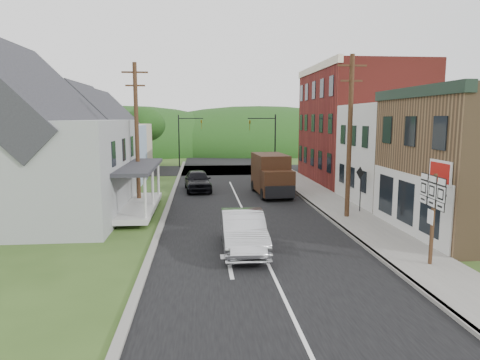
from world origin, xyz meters
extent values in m
plane|color=#2D4719|center=(0.00, 0.00, 0.00)|extent=(120.00, 120.00, 0.00)
cube|color=black|center=(0.00, 10.00, 0.00)|extent=(9.00, 90.00, 0.02)
cube|color=black|center=(0.00, 27.00, 0.00)|extent=(60.00, 9.00, 0.02)
cube|color=slate|center=(5.90, 8.00, 0.07)|extent=(2.80, 55.00, 0.15)
cube|color=slate|center=(4.55, 8.00, 0.07)|extent=(0.20, 55.00, 0.15)
cube|color=slate|center=(-4.65, 8.00, 0.06)|extent=(0.30, 55.00, 0.12)
cube|color=silver|center=(11.30, 7.50, 3.25)|extent=(8.00, 7.00, 6.50)
cube|color=maroon|center=(11.30, 17.00, 5.00)|extent=(8.00, 12.00, 10.00)
cube|color=gray|center=(-12.00, 6.00, 2.75)|extent=(10.00, 12.00, 5.50)
cube|color=#95AACC|center=(-11.00, 17.00, 2.50)|extent=(7.00, 8.00, 5.00)
cube|color=beige|center=(-11.50, 26.00, 2.50)|extent=(7.00, 8.00, 5.00)
cylinder|color=#472D19|center=(5.60, 3.50, 4.50)|extent=(0.26, 0.26, 9.00)
cube|color=#472D19|center=(5.60, 3.50, 8.40)|extent=(1.60, 0.10, 0.10)
cube|color=#472D19|center=(5.60, 3.50, 7.60)|extent=(1.20, 0.10, 0.10)
cylinder|color=#472D19|center=(-6.50, 8.00, 4.50)|extent=(0.26, 0.26, 9.00)
cube|color=#472D19|center=(-6.50, 8.00, 8.40)|extent=(1.60, 0.10, 0.10)
cube|color=#472D19|center=(-6.50, 8.00, 7.60)|extent=(1.20, 0.10, 0.10)
cylinder|color=black|center=(5.00, 23.50, 3.00)|extent=(0.14, 0.14, 6.00)
cylinder|color=black|center=(3.60, 23.50, 5.60)|extent=(2.80, 0.10, 0.10)
imported|color=olive|center=(2.40, 23.50, 4.90)|extent=(0.16, 0.20, 1.00)
cylinder|color=black|center=(-5.00, 30.50, 3.00)|extent=(0.14, 0.14, 6.00)
cylinder|color=black|center=(-3.60, 30.50, 5.60)|extent=(2.80, 0.10, 0.10)
imported|color=olive|center=(-2.40, 30.50, 4.90)|extent=(0.16, 0.20, 1.00)
cylinder|color=#382616|center=(-19.00, 20.00, 2.38)|extent=(0.36, 0.36, 4.76)
ellipsoid|color=#1B3811|center=(-19.00, 20.00, 5.95)|extent=(5.80, 5.80, 4.93)
cylinder|color=#382616|center=(-9.00, 32.00, 1.96)|extent=(0.36, 0.36, 3.92)
ellipsoid|color=#1B3811|center=(-9.00, 32.00, 4.90)|extent=(4.80, 4.80, 4.08)
ellipsoid|color=#1B3811|center=(0.00, 55.00, 0.00)|extent=(90.00, 30.00, 16.00)
imported|color=#B1B2B6|center=(-0.79, -1.79, 0.84)|extent=(1.80, 5.08, 1.67)
imported|color=black|center=(-2.80, 13.67, 0.81)|extent=(2.29, 4.88, 1.61)
cube|color=#321A0E|center=(2.57, 11.71, 1.64)|extent=(2.37, 4.22, 2.71)
cube|color=#321A0E|center=(2.69, 9.28, 1.17)|extent=(2.23, 1.61, 1.78)
cube|color=black|center=(2.68, 9.46, 1.92)|extent=(2.02, 1.23, 0.05)
cube|color=black|center=(2.74, 8.48, 0.70)|extent=(2.06, 0.25, 0.84)
cylinder|color=black|center=(1.71, 9.32, 0.42)|extent=(0.31, 0.85, 0.84)
cylinder|color=black|center=(3.67, 9.42, 0.42)|extent=(0.31, 0.85, 0.84)
cylinder|color=black|center=(1.51, 13.05, 0.42)|extent=(0.31, 0.85, 0.84)
cylinder|color=black|center=(3.47, 13.16, 0.42)|extent=(0.31, 0.85, 0.84)
cube|color=#472D19|center=(6.04, -4.53, 1.87)|extent=(0.12, 0.12, 3.44)
cube|color=black|center=(5.98, -4.52, 2.95)|extent=(0.19, 1.96, 0.08)
cube|color=white|center=(5.89, -5.21, 3.39)|extent=(0.06, 0.54, 0.22)
cube|color=white|center=(5.89, -5.21, 2.95)|extent=(0.07, 0.59, 0.54)
cube|color=white|center=(5.89, -5.21, 2.51)|extent=(0.06, 0.54, 0.27)
cube|color=white|center=(5.94, -4.52, 3.39)|extent=(0.06, 0.54, 0.22)
cube|color=white|center=(5.94, -4.52, 2.95)|extent=(0.07, 0.59, 0.54)
cube|color=white|center=(5.94, -4.52, 2.51)|extent=(0.06, 0.54, 0.27)
cube|color=white|center=(6.00, -3.84, 3.39)|extent=(0.06, 0.54, 0.22)
cube|color=white|center=(6.00, -3.84, 2.95)|extent=(0.07, 0.59, 0.54)
cube|color=white|center=(6.00, -3.84, 2.51)|extent=(0.06, 0.54, 0.27)
cube|color=white|center=(5.94, -4.52, 1.97)|extent=(0.05, 0.44, 0.54)
cylinder|color=black|center=(6.80, 4.68, 1.40)|extent=(0.08, 0.08, 2.50)
cube|color=black|center=(6.73, 4.68, 2.44)|extent=(0.20, 0.71, 0.74)
cube|color=orange|center=(6.75, 4.68, 2.44)|extent=(0.20, 0.65, 0.66)
camera|label=1|loc=(-2.55, -19.34, 5.60)|focal=32.00mm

